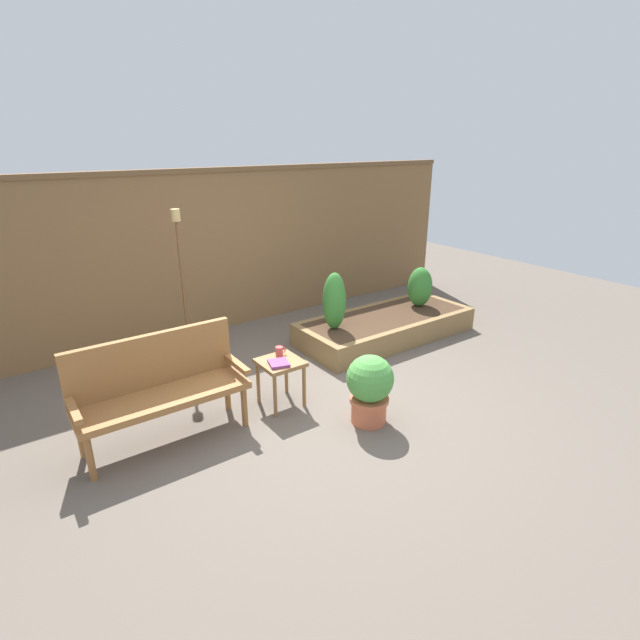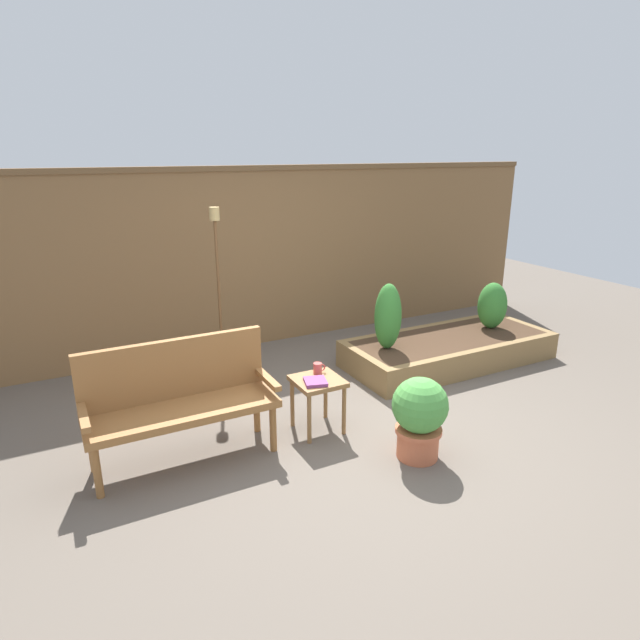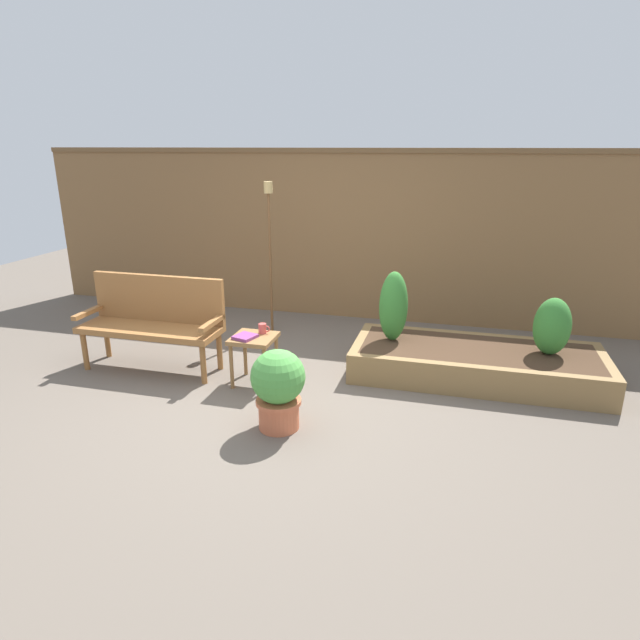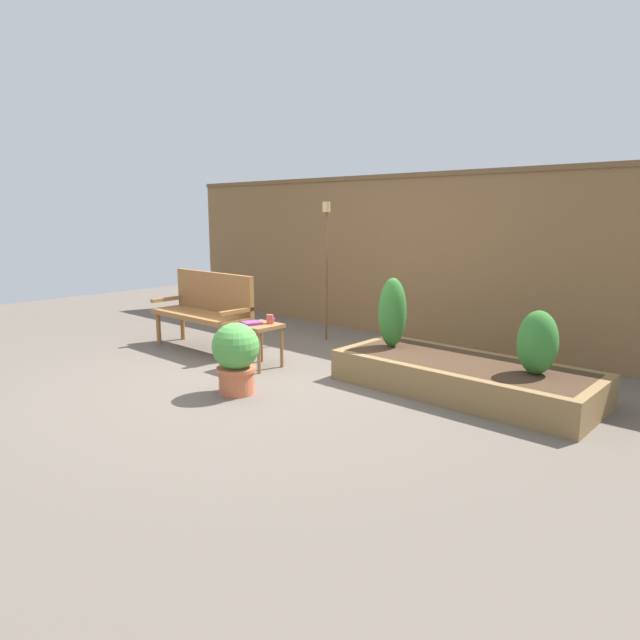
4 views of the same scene
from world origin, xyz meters
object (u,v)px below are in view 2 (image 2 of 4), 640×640
Objects in this scene: tiki_torch at (217,265)px; potted_boxwood at (419,414)px; side_table at (318,388)px; shrub_far_corner at (492,306)px; garden_bench at (179,392)px; shrub_near_bench at (388,317)px; cup_on_table at (318,368)px; book_on_table at (315,382)px.

potted_boxwood is at bearing -68.84° from tiki_torch.
side_table is 2.81m from shrub_far_corner.
garden_bench is 2.42m from shrub_near_bench.
shrub_near_bench is (1.16, 0.63, 0.13)m from cup_on_table.
side_table is 1.74m from tiki_torch.
book_on_table is 0.27× the size of shrub_near_bench.
shrub_far_corner is (3.84, 0.59, 0.03)m from garden_bench.
potted_boxwood is at bearing -28.57° from garden_bench.
cup_on_table is 1.61m from tiki_torch.
shrub_near_bench is (1.21, 0.73, 0.26)m from side_table.
garden_bench is at bearing 172.73° from side_table.
garden_bench reaches higher than potted_boxwood.
tiki_torch is (-0.42, 1.39, 0.69)m from cup_on_table.
garden_bench is 7.59× the size of book_on_table.
book_on_table is 1.75m from tiki_torch.
shrub_far_corner is at bearing 0.00° from shrub_near_bench.
tiki_torch is at bearing 117.35° from book_on_table.
shrub_near_bench is at bearing 180.00° from shrub_far_corner.
tiki_torch is (0.77, 1.35, 0.68)m from garden_bench.
garden_bench is at bearing 177.95° from cup_on_table.
tiki_torch is (-0.31, 1.56, 0.73)m from book_on_table.
side_table is 0.27× the size of tiki_torch.
side_table is at bearing -164.88° from shrub_far_corner.
book_on_table is at bearing -78.84° from tiki_torch.
cup_on_table reaches higher than book_on_table.
book_on_table is 0.11× the size of tiki_torch.
side_table is 0.13m from book_on_table.
shrub_far_corner is at bearing 15.12° from side_table.
side_table is 0.87× the size of shrub_far_corner.
cup_on_table is 0.21m from book_on_table.
cup_on_table is at bearing -151.51° from shrub_near_bench.
book_on_table is (-0.11, -0.17, -0.03)m from cup_on_table.
side_table is at bearing -7.27° from garden_bench.
garden_bench is 3.00× the size of side_table.
potted_boxwood is (0.50, -0.75, -0.03)m from side_table.
shrub_far_corner is at bearing 13.35° from cup_on_table.
side_table is 0.72× the size of potted_boxwood.
book_on_table is 2.87m from shrub_far_corner.
shrub_near_bench is at bearing 14.02° from garden_bench.
potted_boxwood reaches higher than side_table.
side_table is 4.25× the size of cup_on_table.
shrub_near_bench is (2.35, 0.59, 0.11)m from garden_bench.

